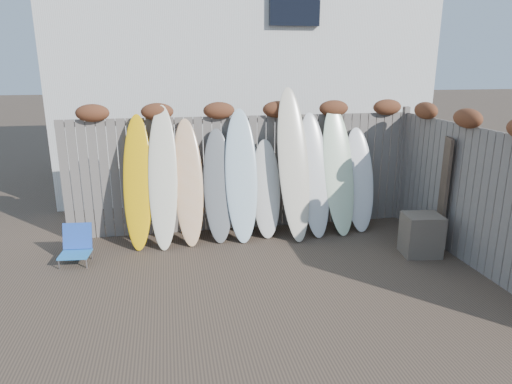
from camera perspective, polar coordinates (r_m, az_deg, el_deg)
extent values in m
plane|color=#493A2D|center=(6.10, 2.20, -12.16)|extent=(80.00, 80.00, 0.00)
cube|color=slate|center=(7.96, -1.65, 2.33)|extent=(6.00, 0.10, 2.00)
cube|color=slate|center=(8.93, 17.74, 3.40)|extent=(0.10, 0.10, 2.10)
ellipsoid|color=brown|center=(7.72, -19.77, 9.28)|extent=(0.52, 0.28, 0.28)
ellipsoid|color=brown|center=(7.63, -12.25, 9.78)|extent=(0.52, 0.28, 0.28)
ellipsoid|color=brown|center=(7.68, -4.66, 10.12)|extent=(0.52, 0.28, 0.28)
ellipsoid|color=brown|center=(7.85, 2.73, 10.28)|extent=(0.52, 0.28, 0.28)
ellipsoid|color=brown|center=(8.15, 9.69, 10.28)|extent=(0.52, 0.28, 0.28)
ellipsoid|color=brown|center=(8.55, 16.08, 10.15)|extent=(0.52, 0.28, 0.28)
cube|color=slate|center=(7.15, 26.02, -0.90)|extent=(0.10, 4.40, 2.00)
ellipsoid|color=brown|center=(7.24, 24.95, 8.35)|extent=(0.28, 0.56, 0.28)
ellipsoid|color=brown|center=(8.15, 20.46, 9.52)|extent=(0.28, 0.56, 0.28)
cube|color=silver|center=(11.86, -2.63, 16.55)|extent=(8.00, 5.00, 6.00)
cube|color=#297CCD|center=(7.25, -21.67, -7.24)|extent=(0.45, 0.40, 0.03)
cube|color=blue|center=(7.36, -21.43, -5.13)|extent=(0.43, 0.17, 0.39)
cylinder|color=#A6A6AD|center=(7.20, -23.42, -8.29)|extent=(0.02, 0.02, 0.16)
cylinder|color=#ABACB2|center=(7.48, -22.72, -7.32)|extent=(0.02, 0.02, 0.16)
cylinder|color=silver|center=(7.09, -20.43, -8.33)|extent=(0.02, 0.02, 0.16)
cylinder|color=#A7A8AE|center=(7.37, -19.84, -7.34)|extent=(0.02, 0.02, 0.16)
cube|color=#675B4D|center=(7.46, 19.96, -5.05)|extent=(0.60, 0.53, 0.64)
cube|color=brown|center=(8.09, 21.78, 0.58)|extent=(0.46, 1.13, 1.77)
ellipsoid|color=#FCB809|center=(7.45, -14.57, 1.21)|extent=(0.52, 0.78, 2.09)
ellipsoid|color=#F1EACB|center=(7.37, -11.57, 1.82)|extent=(0.54, 0.83, 2.23)
ellipsoid|color=#E19F87|center=(7.44, -8.46, 1.20)|extent=(0.48, 0.72, 2.00)
ellipsoid|color=slate|center=(7.53, -4.74, 0.80)|extent=(0.52, 0.67, 1.83)
ellipsoid|color=silver|center=(7.52, -1.85, 2.08)|extent=(0.58, 0.79, 2.14)
ellipsoid|color=silver|center=(7.70, 1.28, 0.42)|extent=(0.53, 0.62, 1.62)
ellipsoid|color=beige|center=(7.59, 4.71, 3.49)|extent=(0.56, 0.89, 2.48)
ellipsoid|color=silver|center=(7.79, 7.29, 2.13)|extent=(0.56, 0.76, 2.06)
ellipsoid|color=#DBF7CA|center=(7.95, 10.27, 2.63)|extent=(0.59, 0.80, 2.15)
ellipsoid|color=white|center=(8.20, 12.75, 1.53)|extent=(0.54, 0.65, 1.77)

